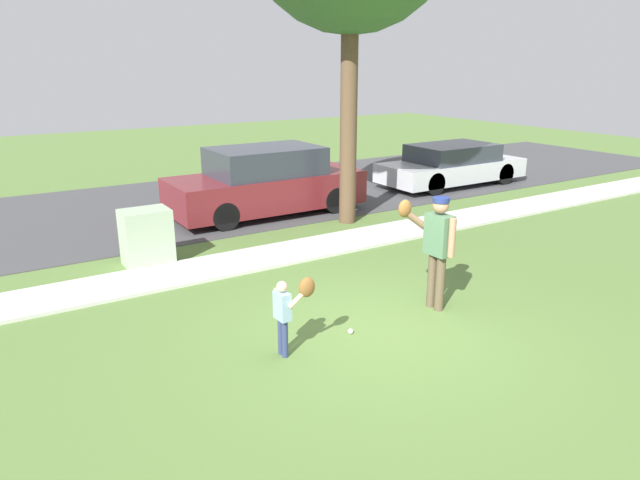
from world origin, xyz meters
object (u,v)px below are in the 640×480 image
(parked_suv_maroon, at_px, (266,183))
(parked_sedan_silver, at_px, (452,165))
(person_adult, at_px, (436,241))
(baseball, at_px, (351,331))
(utility_cabinet, at_px, (147,237))
(person_child, at_px, (289,306))

(parked_suv_maroon, height_order, parked_sedan_silver, parked_suv_maroon)
(person_adult, distance_m, baseball, 1.87)
(parked_suv_maroon, xyz_separation_m, parked_sedan_silver, (6.33, 0.10, -0.17))
(parked_sedan_silver, bearing_deg, baseball, -141.80)
(baseball, height_order, parked_suv_maroon, parked_suv_maroon)
(person_adult, relative_size, parked_suv_maroon, 0.37)
(baseball, distance_m, parked_sedan_silver, 10.62)
(utility_cabinet, bearing_deg, person_child, -83.22)
(baseball, height_order, parked_sedan_silver, parked_sedan_silver)
(person_adult, bearing_deg, person_child, 1.23)
(parked_sedan_silver, bearing_deg, parked_suv_maroon, -179.06)
(person_child, relative_size, parked_sedan_silver, 0.23)
(parked_suv_maroon, bearing_deg, person_adult, -94.09)
(person_child, bearing_deg, person_adult, 1.23)
(baseball, height_order, utility_cabinet, utility_cabinet)
(utility_cabinet, height_order, parked_sedan_silver, parked_sedan_silver)
(person_child, distance_m, parked_sedan_silver, 11.45)
(baseball, xyz_separation_m, utility_cabinet, (-1.53, 4.35, 0.48))
(person_child, bearing_deg, parked_suv_maroon, 63.76)
(utility_cabinet, height_order, parked_suv_maroon, parked_suv_maroon)
(person_adult, bearing_deg, utility_cabinet, -55.91)
(parked_suv_maroon, bearing_deg, baseball, -107.26)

